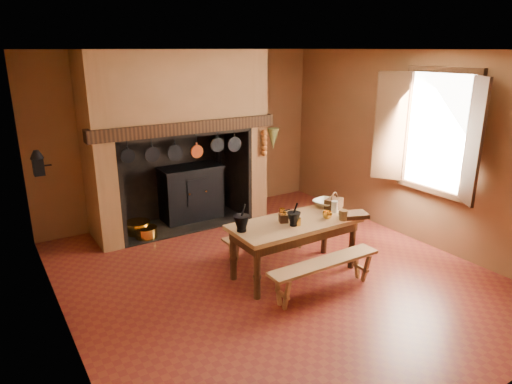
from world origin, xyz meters
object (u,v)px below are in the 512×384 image
(work_table, at_px, (295,230))
(wicker_basket, at_px, (334,203))
(mixing_bowl, at_px, (326,203))
(coffee_grinder, at_px, (284,217))
(bench_front, at_px, (324,269))
(iron_range, at_px, (191,192))

(work_table, distance_m, wicker_basket, 0.77)
(work_table, relative_size, mixing_bowl, 4.85)
(mixing_bowl, bearing_deg, coffee_grinder, -167.89)
(mixing_bowl, height_order, wicker_basket, wicker_basket)
(bench_front, distance_m, coffee_grinder, 0.82)
(iron_range, bearing_deg, work_table, -83.50)
(mixing_bowl, bearing_deg, iron_range, 113.55)
(wicker_basket, bearing_deg, mixing_bowl, 78.20)
(coffee_grinder, relative_size, wicker_basket, 0.56)
(work_table, bearing_deg, iron_range, 96.50)
(iron_range, xyz_separation_m, coffee_grinder, (0.15, -2.48, 0.30))
(iron_range, relative_size, mixing_bowl, 4.63)
(wicker_basket, bearing_deg, iron_range, 89.50)
(iron_range, relative_size, coffee_grinder, 9.73)
(coffee_grinder, distance_m, mixing_bowl, 0.87)
(work_table, height_order, mixing_bowl, mixing_bowl)
(coffee_grinder, xyz_separation_m, mixing_bowl, (0.85, 0.18, -0.02))
(iron_range, bearing_deg, wicker_basket, -67.02)
(coffee_grinder, height_order, mixing_bowl, coffee_grinder)
(coffee_grinder, bearing_deg, work_table, 0.28)
(iron_range, xyz_separation_m, mixing_bowl, (1.00, -2.30, 0.29))
(iron_range, bearing_deg, mixing_bowl, -66.45)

